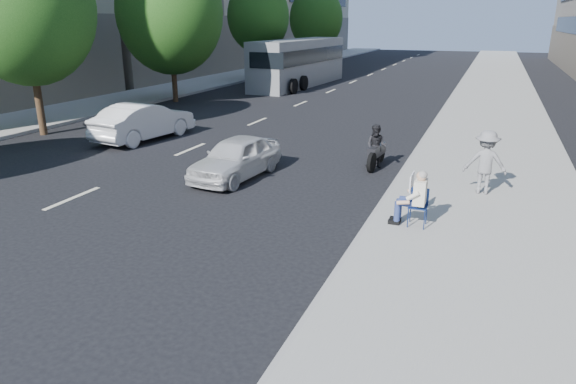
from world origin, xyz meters
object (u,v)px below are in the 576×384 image
at_px(jogger, 485,162).
at_px(motorcycle, 376,148).
at_px(white_sedan_near, 236,157).
at_px(bus, 300,63).
at_px(seated_protester, 414,195).
at_px(white_sedan_mid, 144,121).

height_order(jogger, motorcycle, jogger).
bearing_deg(white_sedan_near, motorcycle, 41.28).
xyz_separation_m(white_sedan_near, bus, (-6.37, 22.82, 1.01)).
distance_m(jogger, bus, 25.91).
height_order(seated_protester, bus, bus).
relative_size(seated_protester, white_sedan_near, 0.35).
bearing_deg(white_sedan_near, seated_protester, -16.57).
height_order(motorcycle, bus, bus).
bearing_deg(motorcycle, bus, 122.43).
height_order(white_sedan_near, motorcycle, motorcycle).
xyz_separation_m(seated_protester, bus, (-12.05, 25.14, 0.76)).
bearing_deg(white_sedan_mid, seated_protester, 161.64).
height_order(seated_protester, motorcycle, seated_protester).
xyz_separation_m(seated_protester, jogger, (1.42, 3.02, 0.14)).
bearing_deg(seated_protester, white_sedan_mid, 153.65).
height_order(white_sedan_mid, motorcycle, white_sedan_mid).
bearing_deg(seated_protester, white_sedan_near, 157.76).
distance_m(seated_protester, jogger, 3.34).
xyz_separation_m(motorcycle, bus, (-10.12, 20.14, 1.00)).
bearing_deg(seated_protester, bus, 115.61).
height_order(white_sedan_near, bus, bus).
distance_m(seated_protester, white_sedan_near, 6.14).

